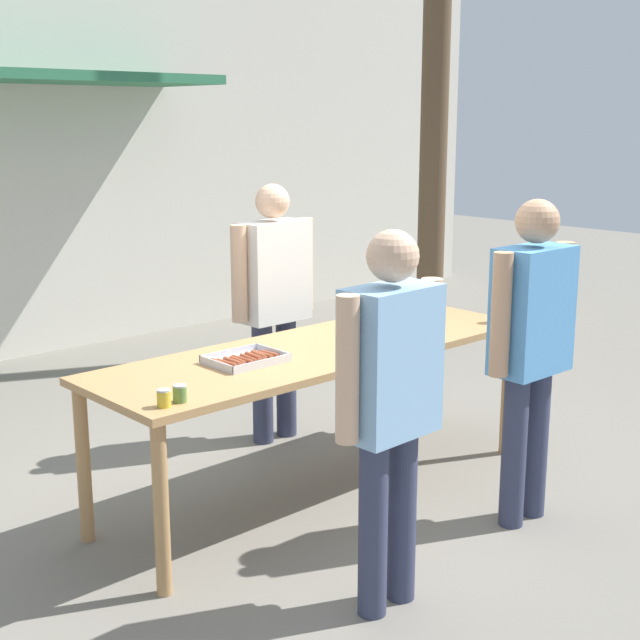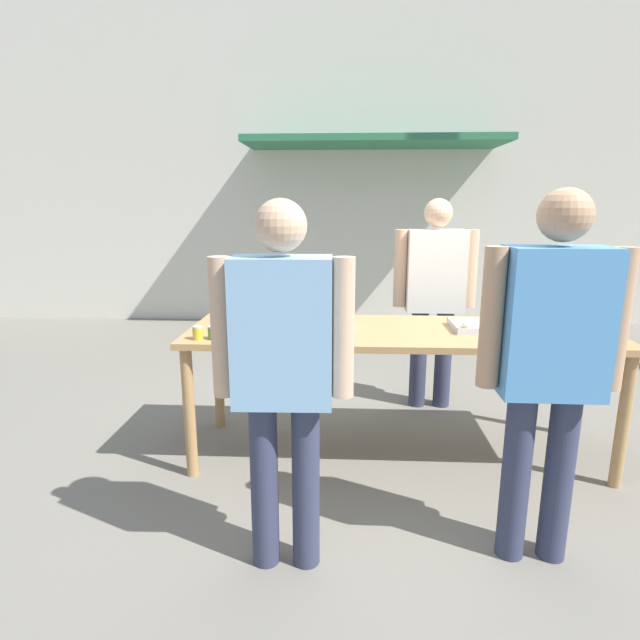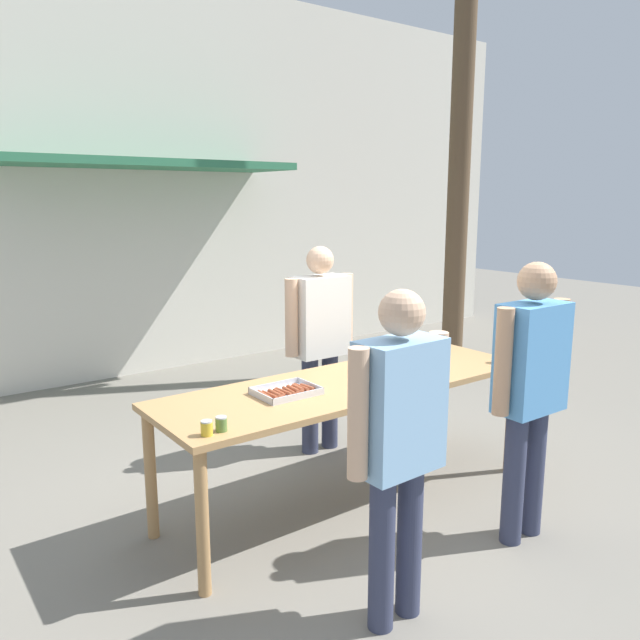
{
  "view_description": "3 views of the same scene",
  "coord_description": "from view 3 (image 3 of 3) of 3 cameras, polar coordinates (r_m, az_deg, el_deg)",
  "views": [
    {
      "loc": [
        -3.2,
        -3.49,
        2.1
      ],
      "look_at": [
        0.0,
        0.0,
        1.01
      ],
      "focal_mm": 50.0,
      "sensor_mm": 36.0,
      "label": 1
    },
    {
      "loc": [
        -0.34,
        -3.11,
        1.62
      ],
      "look_at": [
        -0.5,
        0.02,
        0.91
      ],
      "focal_mm": 28.0,
      "sensor_mm": 36.0,
      "label": 2
    },
    {
      "loc": [
        -2.53,
        -3.08,
        2.06
      ],
      "look_at": [
        0.37,
        0.84,
        1.09
      ],
      "focal_mm": 35.0,
      "sensor_mm": 36.0,
      "label": 3
    }
  ],
  "objects": [
    {
      "name": "food_tray_sausages",
      "position": [
        3.89,
        -3.15,
        -6.58
      ],
      "size": [
        0.38,
        0.29,
        0.04
      ],
      "color": "silver",
      "rests_on": "serving_table"
    },
    {
      "name": "person_customer_holding_hotdog",
      "position": [
        2.97,
        7.21,
        -10.06
      ],
      "size": [
        0.6,
        0.24,
        1.66
      ],
      "rotation": [
        0.0,
        0.0,
        3.17
      ],
      "color": "#333851",
      "rests_on": "ground"
    },
    {
      "name": "utility_pole",
      "position": [
        7.52,
        12.83,
        18.16
      ],
      "size": [
        1.1,
        0.25,
        5.88
      ],
      "color": "brown",
      "rests_on": "ground"
    },
    {
      "name": "condiment_jar_ketchup",
      "position": [
        3.33,
        -9.01,
        -9.36
      ],
      "size": [
        0.06,
        0.06,
        0.08
      ],
      "color": "#567A38",
      "rests_on": "serving_table"
    },
    {
      "name": "ground_plane",
      "position": [
        4.49,
        2.73,
        -16.12
      ],
      "size": [
        24.0,
        24.0,
        0.0
      ],
      "primitive_type": "plane",
      "color": "slate"
    },
    {
      "name": "serving_table",
      "position": [
        4.19,
        2.83,
        -6.7
      ],
      "size": [
        2.67,
        0.83,
        0.86
      ],
      "color": "tan",
      "rests_on": "ground"
    },
    {
      "name": "food_tray_buns",
      "position": [
        4.55,
        8.32,
        -4.03
      ],
      "size": [
        0.47,
        0.31,
        0.06
      ],
      "color": "silver",
      "rests_on": "serving_table"
    },
    {
      "name": "condiment_jar_mustard",
      "position": [
        3.29,
        -10.32,
        -9.7
      ],
      "size": [
        0.06,
        0.06,
        0.08
      ],
      "color": "gold",
      "rests_on": "serving_table"
    },
    {
      "name": "building_facade_back",
      "position": [
        7.5,
        -17.14,
        12.21
      ],
      "size": [
        12.0,
        1.11,
        4.5
      ],
      "color": "beige",
      "rests_on": "ground"
    },
    {
      "name": "person_server_behind_table",
      "position": [
        4.99,
        -0.0,
        -1.11
      ],
      "size": [
        0.65,
        0.25,
        1.68
      ],
      "rotation": [
        0.0,
        0.0,
        0.0
      ],
      "color": "#333851",
      "rests_on": "ground"
    },
    {
      "name": "beer_cup",
      "position": [
        4.79,
        16.36,
        -3.12
      ],
      "size": [
        0.07,
        0.07,
        0.11
      ],
      "color": "#DBC67A",
      "rests_on": "serving_table"
    },
    {
      "name": "person_customer_with_cup",
      "position": [
        3.87,
        18.67,
        -5.12
      ],
      "size": [
        0.62,
        0.24,
        1.7
      ],
      "rotation": [
        0.0,
        0.0,
        3.13
      ],
      "color": "#333851",
      "rests_on": "ground"
    }
  ]
}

